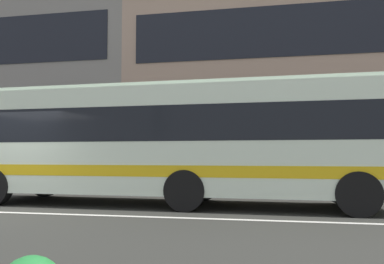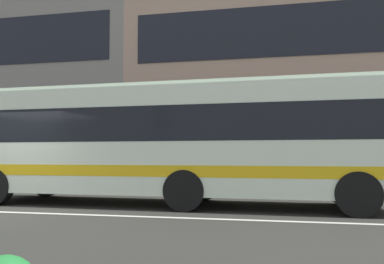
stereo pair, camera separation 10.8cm
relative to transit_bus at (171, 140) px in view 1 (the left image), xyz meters
name	(u,v)px [view 1 (the left image)]	position (x,y,z in m)	size (l,w,h in m)	color
apartment_block_left	(22,82)	(-14.29, 13.94, 4.75)	(19.35, 11.73, 13.03)	gray
apartment_block_right	(308,75)	(5.09, 13.94, 4.44)	(19.42, 11.73, 12.41)	tan
transit_bus	(171,140)	(0.00, 0.00, 0.00)	(11.27, 2.93, 3.21)	silver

